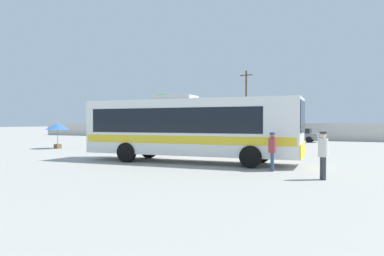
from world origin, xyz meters
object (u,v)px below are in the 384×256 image
at_px(passenger_waiting_on_apron, 323,152).
at_px(vendor_umbrella_near_gate_blue, 58,127).
at_px(attendant_by_bus_door, 272,149).
at_px(roadside_tree_midleft, 222,109).
at_px(parked_car_leftmost_white, 202,133).
at_px(utility_pole_near, 246,103).
at_px(parked_car_third_grey, 298,135).
at_px(roadside_tree_left, 164,109).
at_px(coach_bus_white_yellow, 188,127).
at_px(parked_car_second_black, 246,134).

bearing_deg(passenger_waiting_on_apron, vendor_umbrella_near_gate_blue, 161.35).
relative_size(attendant_by_bus_door, roadside_tree_midleft, 0.30).
xyz_separation_m(parked_car_leftmost_white, roadside_tree_midleft, (-0.50, 8.17, 3.28)).
bearing_deg(utility_pole_near, parked_car_third_grey, -38.75).
relative_size(vendor_umbrella_near_gate_blue, roadside_tree_left, 0.31).
relative_size(parked_car_third_grey, roadside_tree_left, 0.66).
relative_size(parked_car_leftmost_white, utility_pole_near, 0.48).
xyz_separation_m(parked_car_third_grey, roadside_tree_left, (-22.20, 8.74, 3.52)).
distance_m(vendor_umbrella_near_gate_blue, roadside_tree_midleft, 27.60).
distance_m(vendor_umbrella_near_gate_blue, parked_car_third_grey, 24.49).
xyz_separation_m(coach_bus_white_yellow, roadside_tree_midleft, (-10.52, 31.43, 2.16)).
distance_m(coach_bus_white_yellow, roadside_tree_left, 37.86).
relative_size(coach_bus_white_yellow, parked_car_third_grey, 2.66).
xyz_separation_m(parked_car_second_black, parked_car_third_grey, (5.82, 0.27, 0.03)).
xyz_separation_m(attendant_by_bus_door, passenger_waiting_on_apron, (2.22, -1.43, 0.05)).
bearing_deg(utility_pole_near, parked_car_second_black, -72.74).
height_order(passenger_waiting_on_apron, parked_car_leftmost_white, passenger_waiting_on_apron).
bearing_deg(utility_pole_near, parked_car_leftmost_white, -122.42).
bearing_deg(coach_bus_white_yellow, roadside_tree_left, 122.93).
xyz_separation_m(parked_car_second_black, roadside_tree_left, (-16.39, 9.01, 3.55)).
height_order(attendant_by_bus_door, vendor_umbrella_near_gate_blue, vendor_umbrella_near_gate_blue).
relative_size(vendor_umbrella_near_gate_blue, parked_car_leftmost_white, 0.48).
distance_m(coach_bus_white_yellow, passenger_waiting_on_apron, 7.75).
distance_m(attendant_by_bus_door, passenger_waiting_on_apron, 2.64).
height_order(passenger_waiting_on_apron, vendor_umbrella_near_gate_blue, vendor_umbrella_near_gate_blue).
bearing_deg(vendor_umbrella_near_gate_blue, parked_car_third_grey, 50.29).
height_order(parked_car_second_black, parked_car_third_grey, parked_car_third_grey).
bearing_deg(roadside_tree_midleft, parked_car_second_black, -53.92).
bearing_deg(roadside_tree_left, vendor_umbrella_near_gate_blue, -76.60).
xyz_separation_m(utility_pole_near, roadside_tree_left, (-14.34, 2.44, -0.42)).
height_order(attendant_by_bus_door, utility_pole_near, utility_pole_near).
height_order(coach_bus_white_yellow, parked_car_leftmost_white, coach_bus_white_yellow).
bearing_deg(passenger_waiting_on_apron, parked_car_leftmost_white, 123.13).
bearing_deg(roadside_tree_midleft, passenger_waiting_on_apron, -62.88).
bearing_deg(vendor_umbrella_near_gate_blue, roadside_tree_left, 103.40).
xyz_separation_m(passenger_waiting_on_apron, parked_car_second_black, (-11.26, 25.66, -0.25)).
distance_m(attendant_by_bus_door, roadside_tree_midleft, 36.52).
bearing_deg(passenger_waiting_on_apron, coach_bus_white_yellow, 157.34).
height_order(coach_bus_white_yellow, utility_pole_near, utility_pole_near).
bearing_deg(passenger_waiting_on_apron, roadside_tree_left, 128.56).
xyz_separation_m(coach_bus_white_yellow, parked_car_third_grey, (1.66, 22.97, -1.11)).
xyz_separation_m(parked_car_third_grey, roadside_tree_midleft, (-12.18, 8.46, 3.27)).
distance_m(attendant_by_bus_door, parked_car_leftmost_white, 28.93).
bearing_deg(passenger_waiting_on_apron, parked_car_third_grey, 101.85).
relative_size(parked_car_leftmost_white, roadside_tree_left, 0.65).
relative_size(utility_pole_near, roadside_tree_left, 1.37).
bearing_deg(coach_bus_white_yellow, parked_car_leftmost_white, 113.29).
height_order(utility_pole_near, roadside_tree_left, utility_pole_near).
bearing_deg(attendant_by_bus_door, vendor_umbrella_near_gate_blue, 163.22).
xyz_separation_m(utility_pole_near, roadside_tree_midleft, (-4.32, 2.16, -0.67)).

